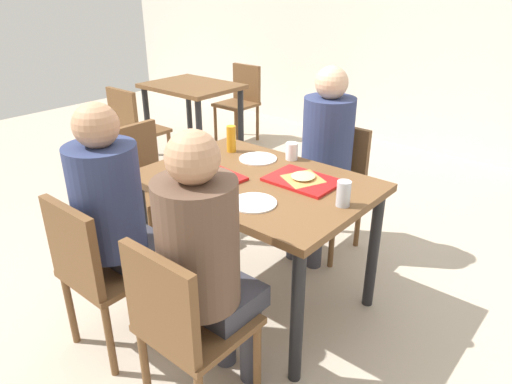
{
  "coord_description": "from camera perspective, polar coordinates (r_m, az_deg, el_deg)",
  "views": [
    {
      "loc": [
        1.45,
        -1.72,
        1.72
      ],
      "look_at": [
        0.0,
        0.0,
        0.68
      ],
      "focal_mm": 32.62,
      "sensor_mm": 36.0,
      "label": 1
    }
  ],
  "objects": [
    {
      "name": "background_table",
      "position": [
        4.82,
        -7.81,
        11.47
      ],
      "size": [
        0.9,
        0.7,
        0.75
      ],
      "color": "brown",
      "rests_on": "ground_plane"
    },
    {
      "name": "tray_red_far",
      "position": [
        2.42,
        5.73,
        1.41
      ],
      "size": [
        0.36,
        0.26,
        0.02
      ],
      "primitive_type": "cube",
      "rotation": [
        0.0,
        0.0,
        -0.0
      ],
      "color": "red",
      "rests_on": "main_table"
    },
    {
      "name": "back_wall",
      "position": [
        5.14,
        25.1,
        19.11
      ],
      "size": [
        10.0,
        0.1,
        2.8
      ],
      "primitive_type": "cube",
      "color": "silver",
      "rests_on": "ground_plane"
    },
    {
      "name": "person_in_red",
      "position": [
        2.27,
        -16.86,
        -2.06
      ],
      "size": [
        0.32,
        0.42,
        1.25
      ],
      "color": "#383842",
      "rests_on": "ground_plane"
    },
    {
      "name": "person_far_side",
      "position": [
        2.96,
        8.35,
        5.13
      ],
      "size": [
        0.32,
        0.42,
        1.25
      ],
      "color": "#383842",
      "rests_on": "ground_plane"
    },
    {
      "name": "paper_plate_center",
      "position": [
        2.72,
        0.24,
        4.11
      ],
      "size": [
        0.22,
        0.22,
        0.01
      ],
      "primitive_type": "cylinder",
      "color": "white",
      "rests_on": "main_table"
    },
    {
      "name": "soda_can",
      "position": [
        2.17,
        10.69,
        -0.19
      ],
      "size": [
        0.07,
        0.07,
        0.12
      ],
      "primitive_type": "cylinder",
      "color": "#B7BCC6",
      "rests_on": "main_table"
    },
    {
      "name": "chair_near_right",
      "position": [
        1.92,
        -8.99,
        -15.49
      ],
      "size": [
        0.4,
        0.4,
        0.84
      ],
      "color": "brown",
      "rests_on": "ground_plane"
    },
    {
      "name": "ground_plane",
      "position": [
        2.84,
        0.0,
        -12.73
      ],
      "size": [
        10.0,
        10.0,
        0.02
      ],
      "primitive_type": "cube",
      "color": "#B7A893"
    },
    {
      "name": "background_chair_near",
      "position": [
        4.41,
        -14.77,
        7.8
      ],
      "size": [
        0.4,
        0.4,
        0.84
      ],
      "color": "brown",
      "rests_on": "ground_plane"
    },
    {
      "name": "main_table",
      "position": [
        2.49,
        0.0,
        -0.44
      ],
      "size": [
        1.2,
        0.84,
        0.75
      ],
      "color": "brown",
      "rests_on": "ground_plane"
    },
    {
      "name": "condiment_bottle",
      "position": [
        2.82,
        -3.05,
        6.52
      ],
      "size": [
        0.06,
        0.06,
        0.16
      ],
      "primitive_type": "cylinder",
      "color": "orange",
      "rests_on": "main_table"
    },
    {
      "name": "chair_far_side",
      "position": [
        3.16,
        9.44,
        1.56
      ],
      "size": [
        0.4,
        0.4,
        0.84
      ],
      "color": "brown",
      "rests_on": "ground_plane"
    },
    {
      "name": "pizza_slice_b",
      "position": [
        2.42,
        5.79,
        1.82
      ],
      "size": [
        0.24,
        0.25,
        0.02
      ],
      "color": "#C68C47",
      "rests_on": "tray_red_far"
    },
    {
      "name": "foil_bundle",
      "position": [
        2.75,
        -8.47,
        5.11
      ],
      "size": [
        0.1,
        0.1,
        0.1
      ],
      "primitive_type": "sphere",
      "color": "silver",
      "rests_on": "main_table"
    },
    {
      "name": "plastic_cup_c",
      "position": [
        2.78,
        -6.77,
        5.44
      ],
      "size": [
        0.07,
        0.07,
        0.1
      ],
      "primitive_type": "cylinder",
      "color": "white",
      "rests_on": "main_table"
    },
    {
      "name": "tray_red_near",
      "position": [
        2.48,
        -5.91,
        1.97
      ],
      "size": [
        0.39,
        0.3,
        0.02
      ],
      "primitive_type": "cube",
      "rotation": [
        0.0,
        0.0,
        -0.11
      ],
      "color": "red",
      "rests_on": "main_table"
    },
    {
      "name": "background_chair_far",
      "position": [
        5.35,
        -1.84,
        11.52
      ],
      "size": [
        0.4,
        0.4,
        0.84
      ],
      "color": "brown",
      "rests_on": "ground_plane"
    },
    {
      "name": "paper_plate_near_edge",
      "position": [
        2.18,
        -0.3,
        -1.33
      ],
      "size": [
        0.22,
        0.22,
        0.01
      ],
      "primitive_type": "cylinder",
      "color": "white",
      "rests_on": "main_table"
    },
    {
      "name": "person_in_brown_jacket",
      "position": [
        1.84,
        -6.23,
        -7.58
      ],
      "size": [
        0.32,
        0.42,
        1.25
      ],
      "color": "#383842",
      "rests_on": "ground_plane"
    },
    {
      "name": "chair_left_end",
      "position": [
        3.22,
        -13.51,
        1.66
      ],
      "size": [
        0.4,
        0.4,
        0.84
      ],
      "color": "brown",
      "rests_on": "ground_plane"
    },
    {
      "name": "pizza_slice_a",
      "position": [
        2.5,
        -6.11,
        2.57
      ],
      "size": [
        0.17,
        0.2,
        0.02
      ],
      "color": "tan",
      "rests_on": "tray_red_near"
    },
    {
      "name": "plastic_cup_a",
      "position": [
        2.71,
        4.4,
        5.01
      ],
      "size": [
        0.07,
        0.07,
        0.1
      ],
      "primitive_type": "cylinder",
      "color": "white",
      "rests_on": "main_table"
    },
    {
      "name": "chair_near_left",
      "position": [
        2.32,
        -18.97,
        -8.66
      ],
      "size": [
        0.4,
        0.4,
        0.84
      ],
      "color": "brown",
      "rests_on": "ground_plane"
    },
    {
      "name": "plastic_cup_b",
      "position": [
        2.17,
        -5.48,
        -0.24
      ],
      "size": [
        0.07,
        0.07,
        0.1
      ],
      "primitive_type": "cylinder",
      "color": "white",
      "rests_on": "main_table"
    }
  ]
}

